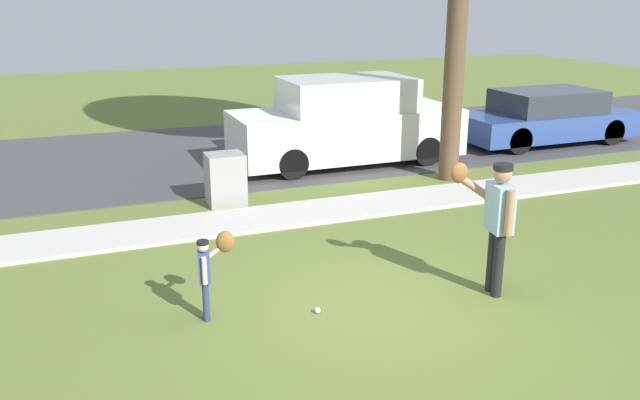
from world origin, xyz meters
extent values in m
plane|color=olive|center=(0.00, 3.50, 0.00)|extent=(48.00, 48.00, 0.00)
cube|color=beige|center=(0.00, 3.60, 0.03)|extent=(36.00, 1.20, 0.06)
cube|color=#424244|center=(0.00, 8.60, 0.01)|extent=(36.00, 6.80, 0.02)
cylinder|color=black|center=(1.56, -0.28, 0.42)|extent=(0.13, 0.13, 0.84)
cylinder|color=black|center=(1.59, -0.11, 0.42)|extent=(0.13, 0.13, 0.84)
cube|color=#8CADC6|center=(1.57, -0.20, 1.14)|extent=(0.30, 0.44, 0.60)
sphere|color=#A87A5B|center=(1.57, -0.20, 1.57)|extent=(0.23, 0.23, 0.23)
cylinder|color=black|center=(1.57, -0.20, 1.66)|extent=(0.24, 0.24, 0.07)
cylinder|color=#A87A5B|center=(1.53, -0.44, 1.16)|extent=(0.10, 0.10, 0.56)
cylinder|color=#A87A5B|center=(1.37, 0.10, 1.35)|extent=(0.53, 0.19, 0.40)
ellipsoid|color=brown|center=(1.18, 0.13, 1.54)|extent=(0.24, 0.18, 0.26)
cylinder|color=navy|center=(-1.96, 0.48, 0.24)|extent=(0.08, 0.08, 0.49)
cylinder|color=navy|center=(-1.97, 0.39, 0.24)|extent=(0.08, 0.08, 0.49)
cube|color=#33478C|center=(-1.97, 0.43, 0.66)|extent=(0.17, 0.25, 0.35)
sphere|color=beige|center=(-1.97, 0.43, 0.91)|extent=(0.13, 0.13, 0.13)
cylinder|color=black|center=(-1.97, 0.43, 0.96)|extent=(0.14, 0.14, 0.04)
cylinder|color=beige|center=(-1.80, 0.55, 0.79)|extent=(0.30, 0.11, 0.23)
ellipsoid|color=brown|center=(-1.68, 0.53, 0.89)|extent=(0.24, 0.18, 0.26)
cylinder|color=beige|center=(-1.99, 0.29, 0.67)|extent=(0.06, 0.06, 0.33)
sphere|color=white|center=(-0.71, 0.09, 0.04)|extent=(0.07, 0.07, 0.07)
cube|color=gray|center=(-0.70, 4.68, 0.47)|extent=(0.66, 0.56, 0.93)
cylinder|color=brown|center=(3.93, 4.69, 2.90)|extent=(0.40, 0.40, 5.80)
cube|color=silver|center=(2.50, 6.64, 0.70)|extent=(5.00, 1.95, 1.00)
cube|color=silver|center=(2.50, 6.64, 1.55)|extent=(2.75, 1.79, 0.70)
cylinder|color=black|center=(4.05, 7.51, 0.34)|extent=(0.64, 0.22, 0.64)
cylinder|color=black|center=(4.05, 5.78, 0.34)|extent=(0.64, 0.22, 0.64)
cylinder|color=black|center=(0.95, 7.51, 0.34)|extent=(0.64, 0.22, 0.64)
cylinder|color=black|center=(0.95, 5.78, 0.34)|extent=(0.64, 0.22, 0.64)
cube|color=#2D478C|center=(7.97, 6.70, 0.50)|extent=(4.50, 1.80, 0.60)
cube|color=#2D333D|center=(7.97, 6.70, 1.07)|extent=(2.48, 1.66, 0.55)
cylinder|color=black|center=(9.37, 7.49, 0.34)|extent=(0.64, 0.22, 0.64)
cylinder|color=black|center=(9.37, 5.91, 0.34)|extent=(0.64, 0.22, 0.64)
cylinder|color=black|center=(6.58, 7.49, 0.34)|extent=(0.64, 0.22, 0.64)
cylinder|color=black|center=(6.58, 5.91, 0.34)|extent=(0.64, 0.22, 0.64)
camera|label=1|loc=(-3.29, -6.60, 3.67)|focal=37.42mm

